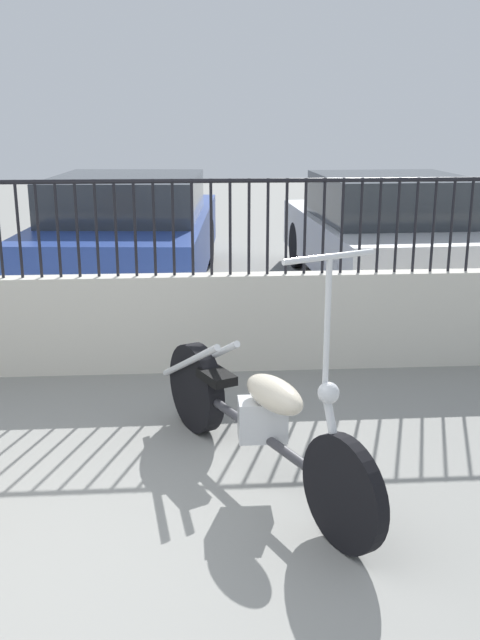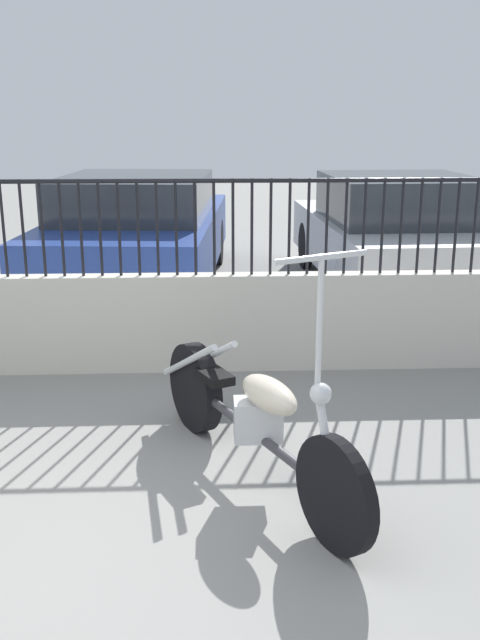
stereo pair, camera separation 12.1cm
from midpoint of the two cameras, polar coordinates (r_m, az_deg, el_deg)
The scene contains 6 objects.
ground_plane at distance 3.74m, azimuth -16.79°, elevation -18.87°, with size 40.00×40.00×0.00m, color gray.
low_wall at distance 6.07m, azimuth -10.90°, elevation -0.30°, with size 10.76×0.18×0.83m.
fence_railing at distance 5.88m, azimuth -11.37°, elevation 8.31°, with size 10.76×0.04×0.78m.
motorcycle_dark_grey at distance 4.29m, azimuth 1.21°, elevation -7.40°, with size 1.11×2.11×1.48m.
car_blue at distance 9.00m, azimuth -7.70°, elevation 7.06°, with size 2.26×4.65×1.39m.
car_silver at distance 9.04m, azimuth 12.66°, elevation 6.84°, with size 2.01×4.08×1.40m.
Camera 2 is at (0.95, -2.96, 2.10)m, focal length 40.00 mm.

